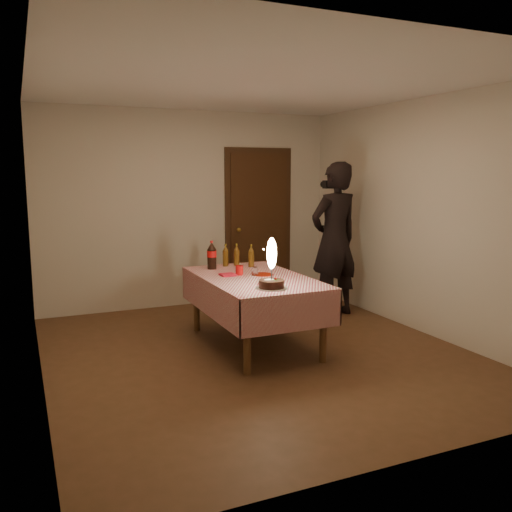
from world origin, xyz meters
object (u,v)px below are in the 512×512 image
amber_bottle_mid (237,256)px  amber_bottle_left (226,256)px  amber_bottle_right (251,257)px  birthday_cake (272,274)px  dining_table (254,286)px  red_cup (239,270)px  red_plate (263,274)px  clear_cup (255,271)px  photographer (334,240)px  cola_bottle (212,255)px

amber_bottle_mid → amber_bottle_left: bearing=168.6°
amber_bottle_right → birthday_cake: bearing=-104.0°
dining_table → red_cup: (-0.10, 0.16, 0.15)m
amber_bottle_mid → birthday_cake: bearing=-97.1°
dining_table → red_plate: size_ratio=7.82×
red_cup → clear_cup: 0.16m
amber_bottle_left → photographer: photographer is taller
amber_bottle_right → photographer: size_ratio=0.13×
photographer → red_plate: bearing=-153.0°
red_plate → cola_bottle: bearing=124.6°
clear_cup → amber_bottle_right: bearing=70.8°
dining_table → photographer: bearing=27.0°
dining_table → cola_bottle: cola_bottle is taller
amber_bottle_left → amber_bottle_mid: same height
dining_table → birthday_cake: birthday_cake is taller
clear_cup → cola_bottle: (-0.28, 0.54, 0.11)m
red_plate → amber_bottle_mid: amber_bottle_mid is taller
red_cup → photographer: bearing=20.4°
cola_bottle → amber_bottle_left: (0.20, 0.11, -0.03)m
red_cup → amber_bottle_left: size_ratio=0.39×
red_plate → red_cup: 0.25m
amber_bottle_right → clear_cup: bearing=-109.2°
red_plate → amber_bottle_right: size_ratio=0.86×
red_plate → photographer: (1.28, 0.65, 0.23)m
clear_cup → amber_bottle_mid: (0.05, 0.63, 0.07)m
dining_table → birthday_cake: size_ratio=3.64×
birthday_cake → amber_bottle_mid: 1.27m
red_plate → cola_bottle: size_ratio=0.69×
clear_cup → dining_table: bearing=-120.3°
red_plate → clear_cup: 0.10m
amber_bottle_left → amber_bottle_right: (0.25, -0.16, 0.00)m
birthday_cake → red_plate: (0.20, 0.64, -0.13)m
red_cup → clear_cup: red_cup is taller
dining_table → red_cup: size_ratio=17.20×
red_plate → birthday_cake: bearing=-107.5°
red_cup → amber_bottle_mid: 0.57m
clear_cup → cola_bottle: bearing=117.3°
amber_bottle_right → photographer: photographer is taller
red_cup → birthday_cake: bearing=-88.1°
dining_table → amber_bottle_mid: amber_bottle_mid is taller
amber_bottle_left → clear_cup: bearing=-83.1°
red_plate → clear_cup: bearing=-177.8°
clear_cup → red_cup: bearing=144.7°
dining_table → cola_bottle: (-0.25, 0.61, 0.25)m
clear_cup → amber_bottle_right: size_ratio=0.35×
clear_cup → amber_bottle_right: (0.17, 0.49, 0.07)m
red_cup → cola_bottle: (-0.15, 0.45, 0.10)m
red_cup → photographer: 1.62m
birthday_cake → red_plate: birthday_cake is taller
amber_bottle_mid → photographer: 1.33m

